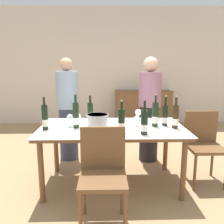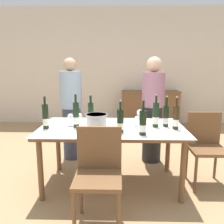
# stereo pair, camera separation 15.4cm
# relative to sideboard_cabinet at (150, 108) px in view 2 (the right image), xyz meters

# --- Properties ---
(ground_plane) EXTENTS (12.00, 12.00, 0.00)m
(ground_plane) POSITION_rel_sideboard_cabinet_xyz_m (-0.84, -2.91, -0.42)
(ground_plane) COLOR #A37F56
(back_wall) EXTENTS (8.00, 0.10, 2.80)m
(back_wall) POSITION_rel_sideboard_cabinet_xyz_m (-0.84, 0.29, 0.98)
(back_wall) COLOR beige
(back_wall) RESTS_ON ground_plane
(sideboard_cabinet) EXTENTS (1.36, 0.46, 0.84)m
(sideboard_cabinet) POSITION_rel_sideboard_cabinet_xyz_m (0.00, 0.00, 0.00)
(sideboard_cabinet) COLOR brown
(sideboard_cabinet) RESTS_ON ground_plane
(dining_table) EXTENTS (1.70, 0.95, 0.73)m
(dining_table) POSITION_rel_sideboard_cabinet_xyz_m (-0.84, -2.91, 0.24)
(dining_table) COLOR brown
(dining_table) RESTS_ON ground_plane
(ice_bucket) EXTENTS (0.24, 0.24, 0.20)m
(ice_bucket) POSITION_rel_sideboard_cabinet_xyz_m (-1.00, -3.12, 0.42)
(ice_bucket) COLOR silver
(ice_bucket) RESTS_ON dining_table
(wine_bottle_0) EXTENTS (0.07, 0.07, 0.37)m
(wine_bottle_0) POSITION_rel_sideboard_cabinet_xyz_m (-0.20, -2.87, 0.43)
(wine_bottle_0) COLOR black
(wine_bottle_0) RESTS_ON dining_table
(wine_bottle_1) EXTENTS (0.08, 0.08, 0.36)m
(wine_bottle_1) POSITION_rel_sideboard_cabinet_xyz_m (-0.74, -3.14, 0.43)
(wine_bottle_1) COLOR black
(wine_bottle_1) RESTS_ON dining_table
(wine_bottle_2) EXTENTS (0.08, 0.08, 0.36)m
(wine_bottle_2) POSITION_rel_sideboard_cabinet_xyz_m (-0.51, -3.22, 0.43)
(wine_bottle_2) COLOR black
(wine_bottle_2) RESTS_ON dining_table
(wine_bottle_3) EXTENTS (0.07, 0.07, 0.38)m
(wine_bottle_3) POSITION_rel_sideboard_cabinet_xyz_m (-1.10, -2.83, 0.44)
(wine_bottle_3) COLOR black
(wine_bottle_3) RESTS_ON dining_table
(wine_bottle_4) EXTENTS (0.07, 0.07, 0.39)m
(wine_bottle_4) POSITION_rel_sideboard_cabinet_xyz_m (-0.32, -2.89, 0.45)
(wine_bottle_4) COLOR black
(wine_bottle_4) RESTS_ON dining_table
(wine_bottle_5) EXTENTS (0.07, 0.07, 0.41)m
(wine_bottle_5) POSITION_rel_sideboard_cabinet_xyz_m (-1.26, -2.94, 0.45)
(wine_bottle_5) COLOR black
(wine_bottle_5) RESTS_ON dining_table
(wine_bottle_6) EXTENTS (0.07, 0.07, 0.38)m
(wine_bottle_6) POSITION_rel_sideboard_cabinet_xyz_m (-0.11, -2.99, 0.44)
(wine_bottle_6) COLOR #332314
(wine_bottle_6) RESTS_ON dining_table
(wine_bottle_7) EXTENTS (0.07, 0.07, 0.37)m
(wine_bottle_7) POSITION_rel_sideboard_cabinet_xyz_m (-1.60, -3.00, 0.45)
(wine_bottle_7) COLOR black
(wine_bottle_7) RESTS_ON dining_table
(wine_glass_0) EXTENTS (0.07, 0.07, 0.13)m
(wine_glass_0) POSITION_rel_sideboard_cabinet_xyz_m (-1.26, -2.73, 0.40)
(wine_glass_0) COLOR white
(wine_glass_0) RESTS_ON dining_table
(wine_glass_1) EXTENTS (0.08, 0.08, 0.15)m
(wine_glass_1) POSITION_rel_sideboard_cabinet_xyz_m (-1.34, -2.88, 0.42)
(wine_glass_1) COLOR white
(wine_glass_1) RESTS_ON dining_table
(wine_glass_2) EXTENTS (0.08, 0.08, 0.13)m
(wine_glass_2) POSITION_rel_sideboard_cabinet_xyz_m (-0.54, -2.87, 0.39)
(wine_glass_2) COLOR white
(wine_glass_2) RESTS_ON dining_table
(wine_glass_3) EXTENTS (0.08, 0.08, 0.15)m
(wine_glass_3) POSITION_rel_sideboard_cabinet_xyz_m (-0.48, -2.56, 0.41)
(wine_glass_3) COLOR white
(wine_glass_3) RESTS_ON dining_table
(chair_near_front) EXTENTS (0.42, 0.42, 0.89)m
(chair_near_front) POSITION_rel_sideboard_cabinet_xyz_m (-0.94, -3.62, 0.11)
(chair_near_front) COLOR brown
(chair_near_front) RESTS_ON ground_plane
(chair_right_end) EXTENTS (0.42, 0.42, 0.88)m
(chair_right_end) POSITION_rel_sideboard_cabinet_xyz_m (0.31, -2.83, 0.10)
(chair_right_end) COLOR brown
(chair_right_end) RESTS_ON ground_plane
(person_host) EXTENTS (0.33, 0.33, 1.56)m
(person_host) POSITION_rel_sideboard_cabinet_xyz_m (-1.49, -2.07, 0.36)
(person_host) COLOR #383F56
(person_host) RESTS_ON ground_plane
(person_guest_left) EXTENTS (0.33, 0.33, 1.57)m
(person_guest_left) POSITION_rel_sideboard_cabinet_xyz_m (-0.25, -2.15, 0.37)
(person_guest_left) COLOR #262628
(person_guest_left) RESTS_ON ground_plane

